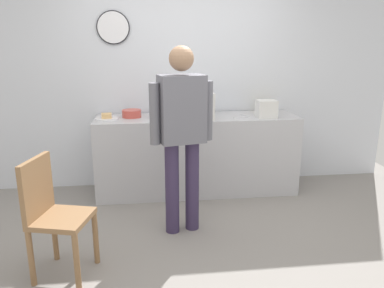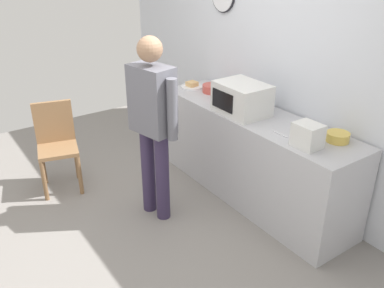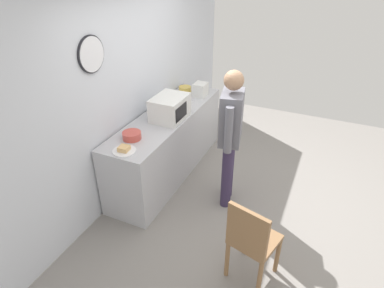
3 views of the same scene
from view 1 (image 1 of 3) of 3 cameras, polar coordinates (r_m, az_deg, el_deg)
ground_plane at (r=3.59m, az=0.54°, el=-14.38°), size 6.00×6.00×0.00m
back_wall at (r=4.74m, az=-1.99°, el=9.51°), size 5.40×0.13×2.60m
kitchen_counter at (r=4.55m, az=0.72°, el=-1.57°), size 2.35×0.62×0.92m
microwave at (r=4.31m, az=-0.23°, el=5.81°), size 0.50×0.39×0.30m
sandwich_plate at (r=4.40m, az=-12.66°, el=3.91°), size 0.26×0.26×0.07m
salad_bowl at (r=4.76m, az=10.89°, el=5.08°), size 0.19×0.19×0.08m
cereal_bowl at (r=4.45m, az=-9.03°, el=4.54°), size 0.22×0.22×0.09m
toaster at (r=4.45m, az=11.10°, el=5.18°), size 0.22×0.18×0.20m
fork_utensil at (r=4.51m, az=7.86°, el=4.21°), size 0.09×0.16×0.01m
spoon_utensil at (r=4.38m, az=7.32°, el=3.92°), size 0.17×0.02×0.01m
person_standing at (r=3.44m, az=-1.53°, el=2.53°), size 0.58×0.32×1.74m
wooden_chair at (r=3.11m, az=-20.24°, el=-9.49°), size 0.49×0.49×0.94m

